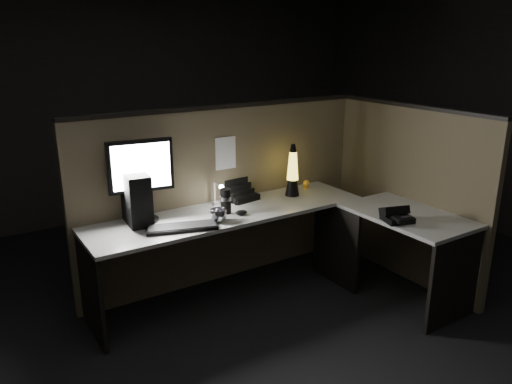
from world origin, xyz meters
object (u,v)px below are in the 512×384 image
monitor (141,173)px  desk_phone (396,215)px  keyboard (182,228)px  lava_lamp (293,174)px  pc_tower (135,198)px

monitor → desk_phone: size_ratio=2.51×
monitor → keyboard: monitor is taller
monitor → desk_phone: bearing=-25.3°
keyboard → lava_lamp: (1.16, 0.22, 0.18)m
lava_lamp → keyboard: bearing=-169.2°
keyboard → lava_lamp: 1.19m
keyboard → lava_lamp: bearing=28.6°
pc_tower → keyboard: 0.43m
monitor → keyboard: (0.16, -0.32, -0.36)m
pc_tower → monitor: size_ratio=0.62×
pc_tower → desk_phone: 1.95m
desk_phone → pc_tower: bearing=164.9°
pc_tower → lava_lamp: size_ratio=0.84×
pc_tower → keyboard: size_ratio=0.75×
lava_lamp → pc_tower: bearing=175.7°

